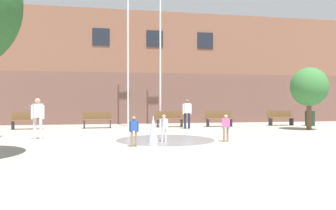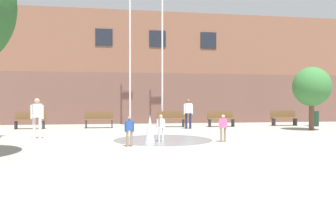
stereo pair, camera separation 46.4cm
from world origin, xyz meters
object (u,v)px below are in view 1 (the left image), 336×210
object	(u,v)px
child_running	(134,129)
street_tree_near_building	(309,87)
park_bench_center	(170,119)
child_with_pink_shirt	(164,126)
park_bench_far_right	(281,118)
flagpole_right	(161,49)
park_bench_left_of_flagpoles	(97,119)
park_bench_near_trashcan	(219,118)
trash_can	(310,118)
park_bench_far_left	(27,120)
flagpole_left	(128,46)
child_in_fountain	(226,126)
adult_watching	(187,111)
teen_by_trashcan	(38,115)

from	to	relation	value
child_running	street_tree_near_building	world-z (taller)	street_tree_near_building
park_bench_center	child_with_pink_shirt	bearing A→B (deg)	-102.67
park_bench_far_right	flagpole_right	size ratio (longest dim) A/B	0.19
park_bench_left_of_flagpoles	child_with_pink_shirt	size ratio (longest dim) A/B	1.62
child_running	child_with_pink_shirt	bearing A→B (deg)	-134.90
park_bench_near_trashcan	trash_can	bearing A→B (deg)	-4.89
park_bench_far_left	park_bench_left_of_flagpoles	size ratio (longest dim) A/B	1.00
park_bench_near_trashcan	flagpole_left	xyz separation A→B (m)	(-5.21, 0.95, 4.25)
child_in_fountain	flagpole_right	distance (m)	8.92
flagpole_left	street_tree_near_building	bearing A→B (deg)	-23.64
adult_watching	street_tree_near_building	bearing A→B (deg)	145.64
park_bench_near_trashcan	park_bench_left_of_flagpoles	bearing A→B (deg)	178.54
park_bench_center	child_running	world-z (taller)	child_running
adult_watching	teen_by_trashcan	bearing A→B (deg)	12.09
park_bench_far_left	flagpole_right	size ratio (longest dim) A/B	0.19
adult_watching	teen_by_trashcan	distance (m)	7.88
flagpole_right	trash_can	size ratio (longest dim) A/B	9.58
flagpole_right	street_tree_near_building	distance (m)	8.47
teen_by_trashcan	trash_can	size ratio (longest dim) A/B	1.77
park_bench_center	adult_watching	distance (m)	1.58
flagpole_left	trash_can	xyz separation A→B (m)	(10.80, -1.42, -4.28)
park_bench_far_left	child_in_fountain	xyz separation A→B (m)	(8.38, -7.07, 0.10)
park_bench_left_of_flagpoles	teen_by_trashcan	distance (m)	5.49
flagpole_right	trash_can	xyz separation A→B (m)	(8.89, -1.42, -4.11)
adult_watching	trash_can	bearing A→B (deg)	167.83
park_bench_left_of_flagpoles	park_bench_center	distance (m)	4.07
park_bench_center	park_bench_far_right	bearing A→B (deg)	-0.44
child_running	trash_can	world-z (taller)	child_running
park_bench_left_of_flagpoles	flagpole_right	size ratio (longest dim) A/B	0.19
child_in_fountain	park_bench_left_of_flagpoles	bearing A→B (deg)	158.66
park_bench_center	flagpole_right	world-z (taller)	flagpole_right
child_in_fountain	child_with_pink_shirt	world-z (taller)	same
street_tree_near_building	child_with_pink_shirt	bearing A→B (deg)	-156.91
park_bench_far_right	street_tree_near_building	bearing A→B (deg)	-94.05
street_tree_near_building	child_in_fountain	bearing A→B (deg)	-146.70
park_bench_near_trashcan	teen_by_trashcan	world-z (taller)	teen_by_trashcan
park_bench_left_of_flagpoles	park_bench_near_trashcan	distance (m)	6.97
park_bench_left_of_flagpoles	flagpole_left	size ratio (longest dim) A/B	0.18
park_bench_left_of_flagpoles	street_tree_near_building	bearing A→B (deg)	-16.44
flagpole_right	street_tree_near_building	bearing A→B (deg)	-29.05
child_with_pink_shirt	trash_can	distance (m)	11.70
park_bench_center	street_tree_near_building	size ratio (longest dim) A/B	0.50
park_bench_near_trashcan	adult_watching	distance (m)	2.49
child_with_pink_shirt	flagpole_right	bearing A→B (deg)	-22.12
adult_watching	flagpole_left	size ratio (longest dim) A/B	0.18
trash_can	flagpole_left	bearing A→B (deg)	172.49
park_bench_near_trashcan	park_bench_far_right	xyz separation A→B (m)	(4.04, 0.20, 0.00)
flagpole_left	child_with_pink_shirt	bearing A→B (deg)	-84.00
park_bench_near_trashcan	trash_can	distance (m)	5.61
adult_watching	child_with_pink_shirt	size ratio (longest dim) A/B	1.61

